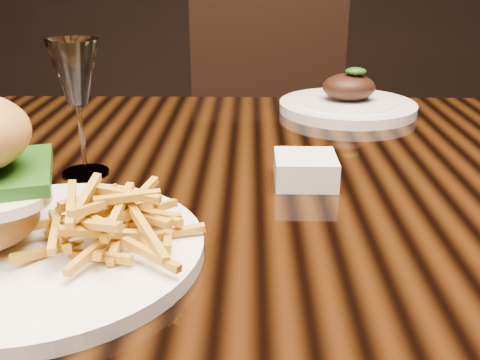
{
  "coord_description": "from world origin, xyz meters",
  "views": [
    {
      "loc": [
        -0.01,
        -0.67,
        1.02
      ],
      "look_at": [
        -0.02,
        -0.16,
        0.81
      ],
      "focal_mm": 42.0,
      "sensor_mm": 36.0,
      "label": 1
    }
  ],
  "objects_px": {
    "dining_table": "(258,231)",
    "chair_far": "(273,133)",
    "far_dish": "(348,103)",
    "burger_plate": "(23,209)",
    "wine_glass": "(75,78)"
  },
  "relations": [
    {
      "from": "dining_table",
      "to": "chair_far",
      "type": "height_order",
      "value": "chair_far"
    },
    {
      "from": "far_dish",
      "to": "chair_far",
      "type": "bearing_deg",
      "value": 101.61
    },
    {
      "from": "far_dish",
      "to": "chair_far",
      "type": "distance_m",
      "value": 0.61
    },
    {
      "from": "burger_plate",
      "to": "far_dish",
      "type": "bearing_deg",
      "value": 49.25
    },
    {
      "from": "burger_plate",
      "to": "chair_far",
      "type": "xyz_separation_m",
      "value": [
        0.27,
        1.1,
        -0.26
      ]
    },
    {
      "from": "wine_glass",
      "to": "chair_far",
      "type": "relative_size",
      "value": 0.18
    },
    {
      "from": "burger_plate",
      "to": "wine_glass",
      "type": "relative_size",
      "value": 1.75
    },
    {
      "from": "dining_table",
      "to": "far_dish",
      "type": "bearing_deg",
      "value": 63.73
    },
    {
      "from": "wine_glass",
      "to": "far_dish",
      "type": "relative_size",
      "value": 0.7
    },
    {
      "from": "burger_plate",
      "to": "wine_glass",
      "type": "bearing_deg",
      "value": 86.55
    },
    {
      "from": "dining_table",
      "to": "wine_glass",
      "type": "bearing_deg",
      "value": 177.28
    },
    {
      "from": "wine_glass",
      "to": "far_dish",
      "type": "distance_m",
      "value": 0.52
    },
    {
      "from": "dining_table",
      "to": "far_dish",
      "type": "height_order",
      "value": "far_dish"
    },
    {
      "from": "dining_table",
      "to": "chair_far",
      "type": "distance_m",
      "value": 0.9
    },
    {
      "from": "far_dish",
      "to": "burger_plate",
      "type": "bearing_deg",
      "value": -125.12
    }
  ]
}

